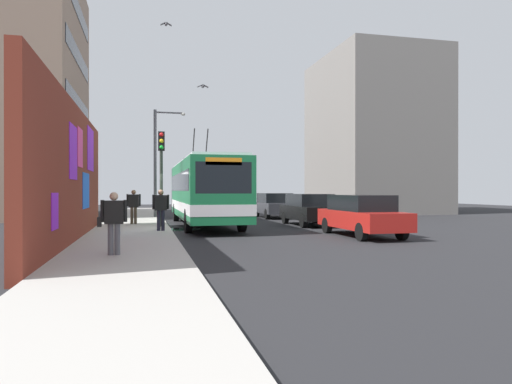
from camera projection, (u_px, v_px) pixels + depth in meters
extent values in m
plane|color=#232326|center=(171.00, 232.00, 19.82)|extent=(80.00, 80.00, 0.00)
cube|color=#ADA8A0|center=(132.00, 231.00, 19.45)|extent=(48.00, 3.20, 0.15)
cube|color=maroon|center=(72.00, 175.00, 15.19)|extent=(14.10, 0.30, 4.52)
cube|color=#8C19D8|center=(73.00, 152.00, 14.30)|extent=(1.54, 0.02, 1.66)
cube|color=blue|center=(86.00, 191.00, 17.40)|extent=(1.91, 0.02, 1.32)
cube|color=#F2338C|center=(80.00, 148.00, 15.83)|extent=(1.23, 0.02, 1.32)
cube|color=#8C19D8|center=(91.00, 149.00, 18.87)|extent=(2.10, 0.02, 1.71)
cube|color=#8C19D8|center=(55.00, 211.00, 11.36)|extent=(0.85, 0.02, 0.90)
cube|color=gray|center=(18.00, 92.00, 31.00)|extent=(12.68, 7.47, 16.54)
cube|color=black|center=(79.00, 152.00, 31.88)|extent=(10.78, 0.04, 1.10)
cube|color=black|center=(79.00, 105.00, 31.87)|extent=(10.78, 0.04, 1.10)
cube|color=black|center=(78.00, 58.00, 31.86)|extent=(10.78, 0.04, 1.10)
cube|color=black|center=(78.00, 11.00, 31.85)|extent=(10.78, 0.04, 1.10)
cube|color=gray|center=(373.00, 135.00, 38.04)|extent=(10.47, 8.08, 12.54)
cube|color=black|center=(417.00, 159.00, 38.99)|extent=(8.90, 0.04, 1.10)
cube|color=black|center=(418.00, 120.00, 38.98)|extent=(8.90, 0.04, 1.10)
cube|color=#19723F|center=(204.00, 190.00, 23.26)|extent=(12.02, 2.49, 2.64)
cube|color=silver|center=(204.00, 162.00, 23.25)|extent=(11.54, 2.29, 0.12)
cube|color=white|center=(204.00, 206.00, 23.26)|extent=(12.04, 2.51, 0.44)
cube|color=black|center=(224.00, 178.00, 17.43)|extent=(0.04, 2.12, 1.19)
cube|color=black|center=(204.00, 182.00, 23.26)|extent=(11.06, 2.52, 0.84)
cube|color=orange|center=(224.00, 161.00, 17.44)|extent=(0.06, 1.37, 0.28)
cylinder|color=black|center=(206.00, 149.00, 25.09)|extent=(1.43, 0.06, 2.00)
cylinder|color=black|center=(193.00, 149.00, 24.92)|extent=(1.43, 0.06, 2.00)
cylinder|color=black|center=(242.00, 220.00, 19.78)|extent=(1.00, 0.28, 1.00)
cylinder|color=black|center=(188.00, 221.00, 19.26)|extent=(1.00, 0.28, 1.00)
cylinder|color=black|center=(215.00, 212.00, 27.27)|extent=(1.00, 0.28, 1.00)
cylinder|color=black|center=(176.00, 212.00, 26.74)|extent=(1.00, 0.28, 1.00)
cube|color=#B21E19|center=(362.00, 219.00, 17.89)|extent=(4.77, 1.74, 0.66)
cube|color=black|center=(361.00, 203.00, 17.98)|extent=(2.86, 1.57, 0.60)
cylinder|color=black|center=(402.00, 231.00, 16.53)|extent=(0.64, 0.22, 0.64)
cylinder|color=black|center=(362.00, 232.00, 16.18)|extent=(0.64, 0.22, 0.64)
cylinder|color=black|center=(362.00, 225.00, 19.60)|extent=(0.64, 0.22, 0.64)
cylinder|color=black|center=(327.00, 225.00, 19.24)|extent=(0.64, 0.22, 0.64)
cube|color=black|center=(310.00, 212.00, 23.51)|extent=(4.44, 1.88, 0.66)
cube|color=black|center=(309.00, 200.00, 23.59)|extent=(2.66, 1.69, 0.60)
cylinder|color=black|center=(337.00, 221.00, 22.28)|extent=(0.64, 0.22, 0.64)
cylinder|color=black|center=(304.00, 221.00, 21.89)|extent=(0.64, 0.22, 0.64)
cylinder|color=black|center=(315.00, 217.00, 25.13)|extent=(0.64, 0.22, 0.64)
cylinder|color=black|center=(285.00, 218.00, 24.74)|extent=(0.64, 0.22, 0.64)
cube|color=#38383D|center=(275.00, 208.00, 29.82)|extent=(4.14, 1.92, 0.66)
cube|color=black|center=(274.00, 198.00, 29.90)|extent=(2.49, 1.73, 0.60)
cylinder|color=black|center=(294.00, 214.00, 28.69)|extent=(0.64, 0.22, 0.64)
cylinder|color=black|center=(267.00, 214.00, 28.29)|extent=(0.64, 0.22, 0.64)
cylinder|color=black|center=(282.00, 212.00, 31.35)|extent=(0.64, 0.22, 0.64)
cylinder|color=black|center=(257.00, 212.00, 30.96)|extent=(0.64, 0.22, 0.64)
cylinder|color=#3F3326|center=(135.00, 216.00, 22.37)|extent=(0.14, 0.14, 0.81)
cylinder|color=#3F3326|center=(132.00, 216.00, 22.34)|extent=(0.14, 0.14, 0.81)
cube|color=black|center=(134.00, 201.00, 22.35)|extent=(0.22, 0.47, 0.61)
cylinder|color=black|center=(140.00, 200.00, 22.42)|extent=(0.09, 0.09, 0.58)
cylinder|color=black|center=(127.00, 200.00, 22.29)|extent=(0.09, 0.09, 0.58)
sphere|color=#936B4C|center=(134.00, 192.00, 22.35)|extent=(0.22, 0.22, 0.22)
cube|color=#593319|center=(126.00, 206.00, 22.27)|extent=(0.14, 0.10, 0.24)
cylinder|color=#1E1E2D|center=(163.00, 220.00, 18.67)|extent=(0.14, 0.14, 0.81)
cylinder|color=#1E1E2D|center=(159.00, 221.00, 18.63)|extent=(0.14, 0.14, 0.81)
cube|color=black|center=(161.00, 203.00, 18.64)|extent=(0.22, 0.47, 0.61)
cylinder|color=black|center=(168.00, 202.00, 18.71)|extent=(0.09, 0.09, 0.58)
cylinder|color=black|center=(153.00, 202.00, 18.58)|extent=(0.09, 0.09, 0.58)
sphere|color=#936B4C|center=(161.00, 192.00, 18.64)|extent=(0.22, 0.22, 0.22)
cylinder|color=#595960|center=(117.00, 239.00, 11.66)|extent=(0.14, 0.14, 0.77)
cylinder|color=#595960|center=(111.00, 239.00, 11.62)|extent=(0.14, 0.14, 0.77)
cube|color=black|center=(114.00, 212.00, 11.64)|extent=(0.22, 0.45, 0.58)
cylinder|color=black|center=(125.00, 211.00, 11.70)|extent=(0.09, 0.09, 0.55)
cylinder|color=black|center=(102.00, 211.00, 11.58)|extent=(0.09, 0.09, 0.55)
sphere|color=tan|center=(114.00, 196.00, 11.64)|extent=(0.21, 0.21, 0.21)
cube|color=black|center=(99.00, 222.00, 11.56)|extent=(0.14, 0.10, 0.24)
cylinder|color=#2D382D|center=(161.00, 179.00, 20.83)|extent=(0.14, 0.14, 4.22)
cube|color=black|center=(161.00, 141.00, 20.61)|extent=(0.20, 0.28, 0.84)
sphere|color=red|center=(161.00, 135.00, 20.50)|extent=(0.18, 0.18, 0.18)
sphere|color=yellow|center=(161.00, 141.00, 20.50)|extent=(0.18, 0.18, 0.18)
sphere|color=green|center=(161.00, 147.00, 20.50)|extent=(0.18, 0.18, 0.18)
cylinder|color=#4C4C51|center=(155.00, 163.00, 28.33)|extent=(0.18, 0.18, 6.49)
cylinder|color=#4C4C51|center=(169.00, 113.00, 28.52)|extent=(0.10, 1.68, 0.10)
ellipsoid|color=silver|center=(183.00, 114.00, 28.71)|extent=(0.44, 0.28, 0.20)
ellipsoid|color=#47474C|center=(203.00, 87.00, 22.53)|extent=(0.32, 0.14, 0.12)
cube|color=#47474C|center=(206.00, 86.00, 22.56)|extent=(0.20, 0.26, 0.13)
cube|color=#47474C|center=(200.00, 86.00, 22.50)|extent=(0.20, 0.26, 0.13)
ellipsoid|color=slate|center=(166.00, 25.00, 22.92)|extent=(0.32, 0.14, 0.12)
cube|color=slate|center=(169.00, 24.00, 22.95)|extent=(0.20, 0.26, 0.15)
cube|color=slate|center=(163.00, 24.00, 22.88)|extent=(0.20, 0.26, 0.15)
cylinder|color=black|center=(183.00, 229.00, 21.18)|extent=(1.67, 1.67, 0.00)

